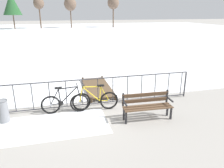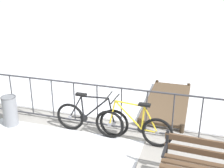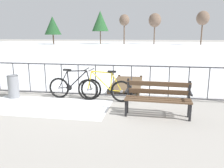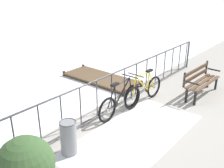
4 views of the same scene
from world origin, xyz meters
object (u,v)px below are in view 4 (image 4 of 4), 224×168
object	(u,v)px
trash_bin	(69,137)
bicycle_second	(144,91)
bicycle_near_railing	(120,101)
park_bench	(200,79)

from	to	relation	value
trash_bin	bicycle_second	bearing A→B (deg)	2.17
bicycle_near_railing	park_bench	distance (m)	2.77
park_bench	trash_bin	world-z (taller)	park_bench
bicycle_near_railing	trash_bin	xyz separation A→B (m)	(-1.98, -0.21, 0.00)
bicycle_near_railing	trash_bin	distance (m)	1.99
bicycle_near_railing	trash_bin	size ratio (longest dim) A/B	2.34
park_bench	trash_bin	bearing A→B (deg)	168.64
bicycle_near_railing	bicycle_second	xyz separation A→B (m)	(0.98, -0.10, 0.00)
park_bench	trash_bin	distance (m)	4.60
park_bench	trash_bin	xyz separation A→B (m)	(-4.51, 0.91, -0.14)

